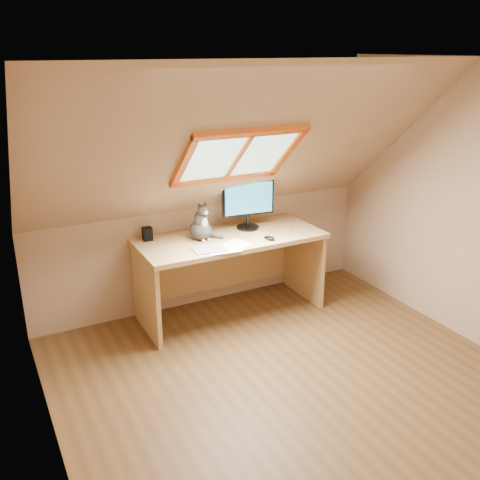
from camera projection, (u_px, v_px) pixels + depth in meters
ground at (301, 389)px, 4.09m from camera, size 3.50×3.50×0.00m
room_shell at (317, 214)px, 3.52m from camera, size 3.52×3.52×2.41m
desk at (227, 257)px, 5.15m from camera, size 1.75×0.77×0.80m
monitor at (248, 201)px, 5.12m from camera, size 0.52×0.22×0.48m
cat at (201, 226)px, 4.88m from camera, size 0.23×0.27×0.37m
desk_speaker at (147, 234)px, 4.88m from camera, size 0.09×0.09×0.12m
graphics_tablet at (209, 249)px, 4.67m from camera, size 0.30×0.23×0.01m
mouse at (269, 238)px, 4.90m from camera, size 0.11×0.13×0.04m
papers at (228, 247)px, 4.72m from camera, size 0.35×0.30×0.01m
cables at (273, 233)px, 5.08m from camera, size 0.51×0.26×0.01m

